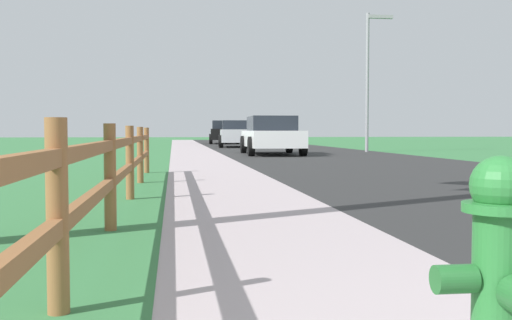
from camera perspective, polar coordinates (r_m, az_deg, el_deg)
name	(u,v)px	position (r m, az deg, el deg)	size (l,w,h in m)	color
ground_plane	(219,153)	(25.38, -3.56, 0.70)	(120.00, 120.00, 0.00)	#35743F
road_asphalt	(291,151)	(27.83, 3.34, 0.90)	(7.00, 66.00, 0.01)	#2B2B2B
curb_concrete	(148,151)	(27.33, -10.16, 0.82)	(6.00, 66.00, 0.01)	#AFA0A3
grass_verge	(114,151)	(27.43, -13.29, 0.80)	(5.00, 66.00, 0.00)	#35743F
fire_hydrant	(501,266)	(2.42, 22.16, -9.30)	(0.50, 0.43, 0.83)	#287233
rail_fence	(122,161)	(6.93, -12.58, -0.12)	(0.11, 12.81, 0.99)	brown
parked_suv_white	(271,135)	(23.39, 1.47, 2.39)	(2.22, 5.02, 1.48)	white
parked_car_silver	(237,133)	(33.84, -1.81, 2.53)	(2.25, 4.62, 1.48)	#B7BABF
parked_car_black	(224,132)	(42.72, -3.06, 2.63)	(2.26, 4.75, 1.62)	black
street_lamp	(370,69)	(26.62, 10.73, 8.45)	(1.17, 0.20, 5.95)	gray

